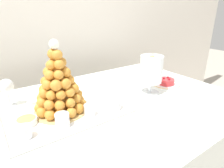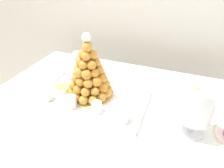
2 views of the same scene
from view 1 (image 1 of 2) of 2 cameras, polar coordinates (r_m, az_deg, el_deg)
name	(u,v)px [view 1 (image 1 of 2)]	position (r m, az deg, el deg)	size (l,w,h in m)	color
backdrop_wall	(43,7)	(1.61, -20.07, 20.92)	(4.80, 0.10, 2.50)	silver
buffet_table	(104,123)	(1.02, -2.55, -11.66)	(1.44, 0.96, 0.78)	brown
serving_tray	(68,112)	(0.91, -13.00, -8.33)	(0.55, 0.33, 0.02)	white
croquembouche	(59,86)	(0.87, -15.77, -0.49)	(0.24, 0.24, 0.33)	tan
dessert_cup_left	(24,132)	(0.78, -24.86, -13.09)	(0.05, 0.05, 0.05)	silver
dessert_cup_mid_left	(62,121)	(0.80, -14.71, -10.61)	(0.06, 0.06, 0.06)	silver
dessert_cup_centre	(89,111)	(0.85, -6.79, -7.94)	(0.05, 0.05, 0.05)	silver
dessert_cup_mid_right	(115,104)	(0.90, 0.92, -5.90)	(0.06, 0.06, 0.06)	silver
creme_brulee_ramekin	(27,121)	(0.87, -24.33, -10.07)	(0.08, 0.08, 0.02)	white
macaron_goblet	(151,70)	(1.07, 11.70, 4.23)	(0.13, 0.13, 0.23)	white
fruit_tart_plate	(166,83)	(1.25, 16.07, 0.34)	(0.18, 0.18, 0.05)	white
wine_glass	(6,87)	(1.04, -29.19, -0.76)	(0.07, 0.07, 0.14)	silver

